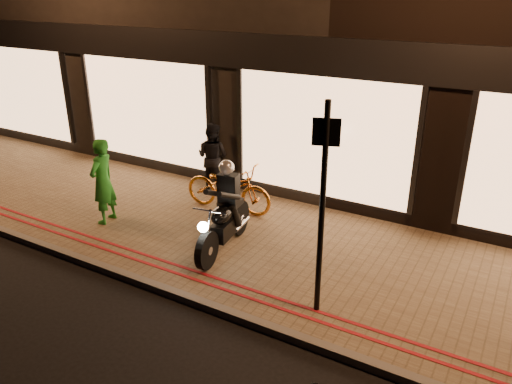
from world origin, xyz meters
TOP-DOWN VIEW (x-y plane):
  - ground at (0.00, 0.00)m, footprint 90.00×90.00m
  - sidewalk at (0.00, 2.00)m, footprint 50.00×4.00m
  - kerb_stone at (0.00, 0.05)m, footprint 50.00×0.14m
  - red_kerb_lines at (0.00, 0.55)m, footprint 50.00×0.26m
  - motorcycle at (-0.71, 1.53)m, footprint 0.64×1.94m
  - sign_post at (1.38, 0.69)m, footprint 0.34×0.14m
  - bicycle_gold at (-1.54, 2.91)m, footprint 1.93×0.79m
  - person_green at (-3.30, 1.29)m, footprint 0.49×0.66m
  - person_dark at (-2.43, 3.67)m, footprint 0.75×0.59m

SIDE VIEW (x-z plane):
  - ground at x=0.00m, z-range 0.00..0.00m
  - sidewalk at x=0.00m, z-range 0.00..0.12m
  - kerb_stone at x=0.00m, z-range 0.00..0.12m
  - red_kerb_lines at x=0.00m, z-range 0.12..0.13m
  - bicycle_gold at x=-1.54m, z-range 0.12..1.11m
  - motorcycle at x=-0.71m, z-range -0.06..1.53m
  - person_dark at x=-2.43m, z-range 0.12..1.64m
  - person_green at x=-3.30m, z-range 0.12..1.78m
  - sign_post at x=1.38m, z-range 0.30..3.30m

